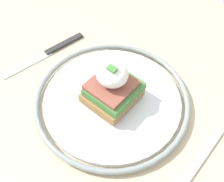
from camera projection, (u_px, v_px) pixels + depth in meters
The scene contains 5 objects.
dining_table at pixel (131, 137), 0.62m from camera, with size 1.02×0.77×0.77m.
plate at pixel (112, 100), 0.52m from camera, with size 0.29×0.29×0.02m.
sandwich at pixel (113, 86), 0.49m from camera, with size 0.08×0.09×0.08m.
fork at pixel (196, 166), 0.45m from camera, with size 0.02×0.15×0.00m.
knife at pixel (50, 51), 0.60m from camera, with size 0.05×0.19×0.01m.
Camera 1 is at (-0.16, 0.25, 1.21)m, focal length 45.00 mm.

